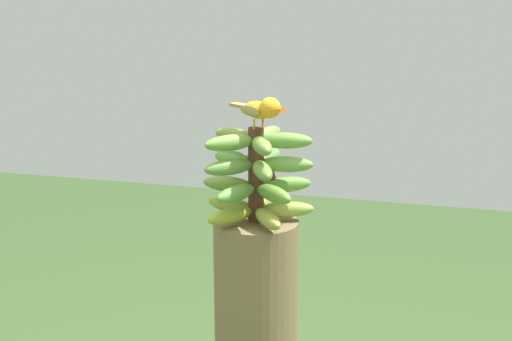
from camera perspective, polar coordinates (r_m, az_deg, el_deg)
The scene contains 2 objects.
banana_bunch at distance 1.74m, azimuth 0.02°, elevation -0.37°, with size 0.28×0.28×0.23m.
perched_bird at distance 1.69m, azimuth 0.49°, elevation 4.86°, with size 0.12×0.16×0.08m.
Camera 1 is at (-1.62, -0.46, 1.66)m, focal length 50.87 mm.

